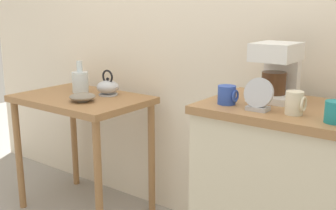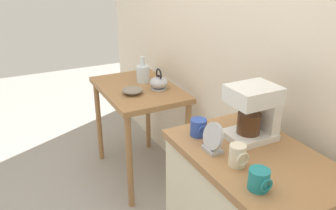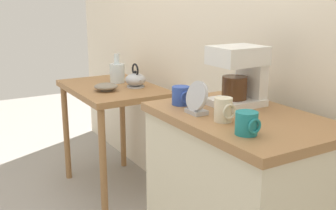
{
  "view_description": "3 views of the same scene",
  "coord_description": "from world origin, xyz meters",
  "px_view_note": "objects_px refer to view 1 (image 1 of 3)",
  "views": [
    {
      "loc": [
        1.22,
        -1.64,
        1.33
      ],
      "look_at": [
        0.05,
        -0.05,
        0.85
      ],
      "focal_mm": 43.77,
      "sensor_mm": 36.0,
      "label": 1
    },
    {
      "loc": [
        1.66,
        -0.89,
        1.7
      ],
      "look_at": [
        -0.02,
        -0.04,
        0.9
      ],
      "focal_mm": 37.27,
      "sensor_mm": 36.0,
      "label": 2
    },
    {
      "loc": [
        1.89,
        -1.04,
        1.37
      ],
      "look_at": [
        0.18,
        -0.03,
        0.85
      ],
      "focal_mm": 44.09,
      "sensor_mm": 36.0,
      "label": 3
    }
  ],
  "objects_px": {
    "glass_carafe_vase": "(80,81)",
    "mug_blue": "(227,95)",
    "mug_small_cream": "(295,103)",
    "table_clock": "(258,96)",
    "bowl_stoneware": "(83,97)",
    "mug_dark_teal": "(336,112)",
    "teakettle": "(108,87)",
    "coffee_maker": "(277,69)"
  },
  "relations": [
    {
      "from": "bowl_stoneware",
      "to": "mug_blue",
      "type": "height_order",
      "value": "mug_blue"
    },
    {
      "from": "teakettle",
      "to": "mug_blue",
      "type": "distance_m",
      "value": 1.02
    },
    {
      "from": "mug_blue",
      "to": "table_clock",
      "type": "distance_m",
      "value": 0.16
    },
    {
      "from": "bowl_stoneware",
      "to": "mug_dark_teal",
      "type": "distance_m",
      "value": 1.45
    },
    {
      "from": "mug_dark_teal",
      "to": "bowl_stoneware",
      "type": "bearing_deg",
      "value": 177.27
    },
    {
      "from": "mug_small_cream",
      "to": "table_clock",
      "type": "distance_m",
      "value": 0.15
    },
    {
      "from": "bowl_stoneware",
      "to": "mug_small_cream",
      "type": "bearing_deg",
      "value": -1.87
    },
    {
      "from": "mug_dark_teal",
      "to": "mug_blue",
      "type": "xyz_separation_m",
      "value": [
        -0.46,
        0.03,
        0.0
      ]
    },
    {
      "from": "glass_carafe_vase",
      "to": "mug_small_cream",
      "type": "height_order",
      "value": "mug_small_cream"
    },
    {
      "from": "bowl_stoneware",
      "to": "mug_small_cream",
      "type": "xyz_separation_m",
      "value": [
        1.28,
        -0.04,
        0.15
      ]
    },
    {
      "from": "glass_carafe_vase",
      "to": "mug_blue",
      "type": "bearing_deg",
      "value": -10.37
    },
    {
      "from": "bowl_stoneware",
      "to": "mug_dark_teal",
      "type": "xyz_separation_m",
      "value": [
        1.45,
        -0.07,
        0.14
      ]
    },
    {
      "from": "glass_carafe_vase",
      "to": "mug_dark_teal",
      "type": "height_order",
      "value": "mug_dark_teal"
    },
    {
      "from": "bowl_stoneware",
      "to": "mug_blue",
      "type": "xyz_separation_m",
      "value": [
        0.98,
        -0.04,
        0.14
      ]
    },
    {
      "from": "bowl_stoneware",
      "to": "glass_carafe_vase",
      "type": "bearing_deg",
      "value": 140.59
    },
    {
      "from": "bowl_stoneware",
      "to": "coffee_maker",
      "type": "distance_m",
      "value": 1.15
    },
    {
      "from": "bowl_stoneware",
      "to": "teakettle",
      "type": "bearing_deg",
      "value": 90.42
    },
    {
      "from": "teakettle",
      "to": "table_clock",
      "type": "bearing_deg",
      "value": -14.01
    },
    {
      "from": "mug_dark_teal",
      "to": "table_clock",
      "type": "height_order",
      "value": "table_clock"
    },
    {
      "from": "bowl_stoneware",
      "to": "mug_blue",
      "type": "relative_size",
      "value": 1.79
    },
    {
      "from": "teakettle",
      "to": "coffee_maker",
      "type": "distance_m",
      "value": 1.14
    },
    {
      "from": "mug_small_cream",
      "to": "mug_blue",
      "type": "xyz_separation_m",
      "value": [
        -0.3,
        -0.0,
        -0.01
      ]
    },
    {
      "from": "coffee_maker",
      "to": "table_clock",
      "type": "bearing_deg",
      "value": -84.27
    },
    {
      "from": "teakettle",
      "to": "mug_dark_teal",
      "type": "bearing_deg",
      "value": -11.15
    },
    {
      "from": "coffee_maker",
      "to": "mug_small_cream",
      "type": "distance_m",
      "value": 0.29
    },
    {
      "from": "bowl_stoneware",
      "to": "mug_dark_teal",
      "type": "bearing_deg",
      "value": -2.73
    },
    {
      "from": "coffee_maker",
      "to": "mug_dark_teal",
      "type": "bearing_deg",
      "value": -36.84
    },
    {
      "from": "teakettle",
      "to": "table_clock",
      "type": "distance_m",
      "value": 1.18
    },
    {
      "from": "bowl_stoneware",
      "to": "teakettle",
      "type": "height_order",
      "value": "teakettle"
    },
    {
      "from": "bowl_stoneware",
      "to": "teakettle",
      "type": "distance_m",
      "value": 0.22
    },
    {
      "from": "mug_dark_teal",
      "to": "teakettle",
      "type": "bearing_deg",
      "value": 168.85
    },
    {
      "from": "bowl_stoneware",
      "to": "table_clock",
      "type": "distance_m",
      "value": 1.15
    },
    {
      "from": "teakettle",
      "to": "glass_carafe_vase",
      "type": "xyz_separation_m",
      "value": [
        -0.21,
        -0.04,
        0.02
      ]
    },
    {
      "from": "glass_carafe_vase",
      "to": "table_clock",
      "type": "xyz_separation_m",
      "value": [
        1.35,
        -0.24,
        0.12
      ]
    },
    {
      "from": "mug_dark_teal",
      "to": "mug_blue",
      "type": "bearing_deg",
      "value": 176.82
    },
    {
      "from": "glass_carafe_vase",
      "to": "mug_blue",
      "type": "xyz_separation_m",
      "value": [
        1.2,
        -0.22,
        0.1
      ]
    },
    {
      "from": "glass_carafe_vase",
      "to": "coffee_maker",
      "type": "bearing_deg",
      "value": 0.18
    },
    {
      "from": "teakettle",
      "to": "coffee_maker",
      "type": "height_order",
      "value": "coffee_maker"
    },
    {
      "from": "mug_blue",
      "to": "glass_carafe_vase",
      "type": "bearing_deg",
      "value": 169.63
    },
    {
      "from": "teakettle",
      "to": "mug_small_cream",
      "type": "height_order",
      "value": "mug_small_cream"
    },
    {
      "from": "mug_small_cream",
      "to": "mug_dark_teal",
      "type": "distance_m",
      "value": 0.17
    },
    {
      "from": "teakettle",
      "to": "coffee_maker",
      "type": "bearing_deg",
      "value": -1.88
    }
  ]
}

